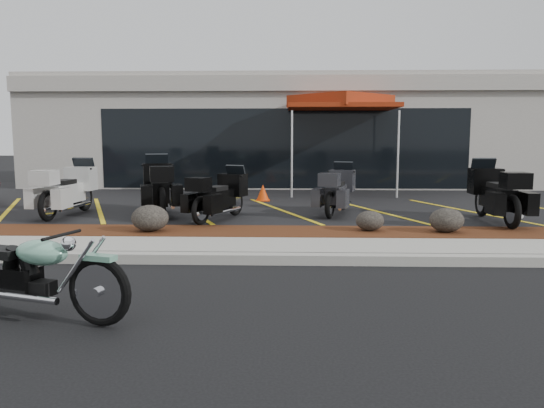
{
  "coord_description": "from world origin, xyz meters",
  "views": [
    {
      "loc": [
        0.18,
        -6.9,
        1.91
      ],
      "look_at": [
        -0.08,
        1.2,
        0.87
      ],
      "focal_mm": 35.0,
      "sensor_mm": 36.0,
      "label": 1
    }
  ],
  "objects_px": {
    "traffic_cone": "(263,193)",
    "hero_cruiser": "(99,281)",
    "touring_white": "(84,184)",
    "popup_canopy": "(341,104)"
  },
  "relations": [
    {
      "from": "traffic_cone",
      "to": "hero_cruiser",
      "type": "bearing_deg",
      "value": -97.13
    },
    {
      "from": "touring_white",
      "to": "popup_canopy",
      "type": "bearing_deg",
      "value": -49.31
    },
    {
      "from": "hero_cruiser",
      "to": "traffic_cone",
      "type": "relative_size",
      "value": 6.08
    },
    {
      "from": "traffic_cone",
      "to": "popup_canopy",
      "type": "bearing_deg",
      "value": 45.42
    },
    {
      "from": "hero_cruiser",
      "to": "touring_white",
      "type": "relative_size",
      "value": 1.25
    },
    {
      "from": "touring_white",
      "to": "popup_canopy",
      "type": "height_order",
      "value": "popup_canopy"
    },
    {
      "from": "popup_canopy",
      "to": "traffic_cone",
      "type": "bearing_deg",
      "value": -151.65
    },
    {
      "from": "traffic_cone",
      "to": "popup_canopy",
      "type": "height_order",
      "value": "popup_canopy"
    },
    {
      "from": "hero_cruiser",
      "to": "popup_canopy",
      "type": "height_order",
      "value": "popup_canopy"
    },
    {
      "from": "hero_cruiser",
      "to": "popup_canopy",
      "type": "relative_size",
      "value": 0.67
    }
  ]
}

